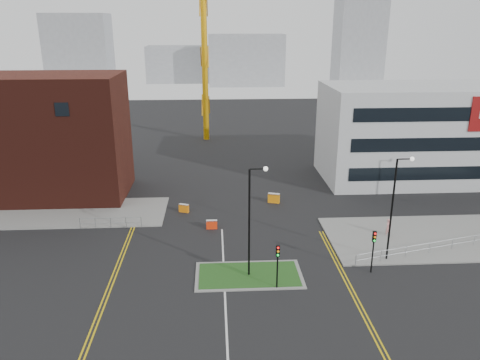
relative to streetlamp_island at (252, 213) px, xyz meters
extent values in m
plane|color=black|center=(-2.22, -8.00, -5.41)|extent=(200.00, 200.00, 0.00)
cube|color=slate|center=(-22.22, 14.00, -5.35)|extent=(28.00, 8.00, 0.12)
cube|color=slate|center=(19.78, 6.00, -5.35)|extent=(24.00, 10.00, 0.12)
cube|color=slate|center=(-0.22, 0.00, -5.37)|extent=(8.60, 4.60, 0.08)
cube|color=#1D4918|center=(-0.22, 0.00, -5.35)|extent=(8.00, 4.00, 0.12)
cube|color=#401610|center=(-22.22, 20.00, 1.59)|extent=(18.00, 10.00, 14.00)
cube|color=black|center=(-18.22, 14.98, 5.59)|extent=(1.40, 0.10, 1.40)
cube|color=#BBBDC0|center=(23.78, 24.00, 0.59)|extent=(25.00, 12.00, 12.00)
cube|color=black|center=(23.78, 17.98, -2.92)|extent=(22.00, 0.10, 1.60)
cube|color=black|center=(23.78, 17.98, 0.59)|extent=(22.00, 0.10, 1.60)
cube|color=black|center=(23.78, 17.98, 4.09)|extent=(22.00, 0.10, 1.60)
cylinder|color=#EEA40E|center=(-4.22, 47.00, 12.98)|extent=(1.00, 1.00, 36.78)
cylinder|color=black|center=(-0.22, 0.00, -0.91)|extent=(0.16, 0.16, 9.00)
cylinder|color=black|center=(0.38, 0.00, 3.59)|extent=(1.20, 0.10, 0.10)
sphere|color=silver|center=(0.98, 0.00, 3.59)|extent=(0.36, 0.36, 0.36)
cylinder|color=black|center=(11.78, 2.00, -0.91)|extent=(0.16, 0.16, 9.00)
cylinder|color=black|center=(12.38, 2.00, 3.59)|extent=(1.20, 0.10, 0.10)
sphere|color=silver|center=(12.98, 2.00, 3.59)|extent=(0.36, 0.36, 0.36)
cylinder|color=black|center=(1.78, -2.00, -3.91)|extent=(0.12, 0.12, 3.00)
cube|color=black|center=(1.78, -2.00, -2.21)|extent=(0.28, 0.22, 0.90)
sphere|color=red|center=(1.78, -2.13, -1.91)|extent=(0.18, 0.18, 0.18)
sphere|color=orange|center=(1.78, -2.13, -2.21)|extent=(0.18, 0.18, 0.18)
sphere|color=#0CCC33|center=(1.78, -2.13, -2.51)|extent=(0.18, 0.18, 0.18)
cylinder|color=black|center=(9.78, 0.00, -3.91)|extent=(0.12, 0.12, 3.00)
cube|color=black|center=(9.78, 0.00, -2.21)|extent=(0.28, 0.22, 0.90)
sphere|color=red|center=(9.78, -0.13, -1.91)|extent=(0.18, 0.18, 0.18)
sphere|color=orange|center=(9.78, -0.13, -2.21)|extent=(0.18, 0.18, 0.18)
sphere|color=#0CCC33|center=(9.78, -0.13, -2.51)|extent=(0.18, 0.18, 0.18)
cylinder|color=gray|center=(-13.22, 10.00, -4.36)|extent=(6.00, 0.04, 0.04)
cylinder|color=gray|center=(-13.22, 10.00, -4.86)|extent=(6.00, 0.04, 0.04)
cylinder|color=gray|center=(-16.22, 10.00, -4.86)|extent=(0.05, 0.05, 1.10)
cylinder|color=gray|center=(-10.22, 10.00, -4.86)|extent=(0.05, 0.05, 1.10)
cylinder|color=gray|center=(18.28, 3.50, -4.36)|extent=(19.01, 5.04, 0.04)
cylinder|color=gray|center=(18.28, 3.50, -4.86)|extent=(19.01, 5.04, 0.04)
cylinder|color=gray|center=(8.78, 1.00, -4.86)|extent=(0.05, 0.05, 1.10)
cube|color=silver|center=(-2.22, -6.00, -5.41)|extent=(0.15, 30.00, 0.01)
cube|color=gold|center=(-11.22, 2.00, -5.41)|extent=(0.12, 24.00, 0.01)
cube|color=gold|center=(-10.92, 2.00, -5.41)|extent=(0.12, 24.00, 0.01)
cube|color=gold|center=(7.28, -2.00, -5.41)|extent=(0.12, 20.00, 0.01)
cube|color=gold|center=(7.58, -2.00, -5.41)|extent=(0.12, 20.00, 0.01)
cube|color=gray|center=(-42.22, 112.00, 5.59)|extent=(18.00, 12.00, 22.00)
cube|color=gray|center=(7.78, 122.00, 2.59)|extent=(24.00, 12.00, 16.00)
cube|color=gray|center=(42.78, 117.00, 8.59)|extent=(14.00, 12.00, 28.00)
cube|color=gray|center=(-10.22, 132.00, 0.59)|extent=(30.00, 12.00, 12.00)
imported|color=#DB918E|center=(13.59, 6.67, -4.55)|extent=(0.75, 0.66, 1.74)
cube|color=#F4330D|center=(-3.22, 9.26, -4.97)|extent=(1.07, 0.36, 0.89)
cube|color=silver|center=(-3.22, 9.26, -4.57)|extent=(1.07, 0.36, 0.11)
cube|color=orange|center=(-6.22, 13.72, -4.97)|extent=(1.12, 0.72, 0.89)
cube|color=silver|center=(-6.22, 13.72, -4.57)|extent=(1.12, 0.72, 0.11)
cube|color=orange|center=(3.78, 15.97, -4.87)|extent=(1.37, 0.81, 1.08)
cube|color=silver|center=(3.78, 15.97, -4.39)|extent=(1.37, 0.81, 0.13)
camera|label=1|loc=(-2.78, -33.15, 13.91)|focal=35.00mm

